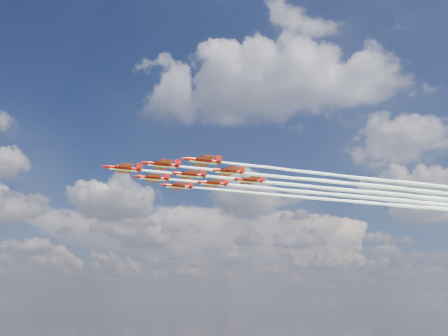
% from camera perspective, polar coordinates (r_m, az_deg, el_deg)
% --- Properties ---
extents(jet_lead, '(130.15, 92.93, 2.91)m').
position_cam_1_polar(jet_lead, '(156.23, 15.50, -2.74)').
color(jet_lead, '#A30D09').
extents(jet_row2_port, '(130.15, 92.93, 2.91)m').
position_cam_1_polar(jet_row2_port, '(156.51, 19.98, -2.35)').
color(jet_row2_port, '#A30D09').
extents(jet_row2_starb, '(130.15, 92.93, 2.91)m').
position_cam_1_polar(jet_row2_starb, '(167.61, 16.88, -3.57)').
color(jet_row2_starb, '#A30D09').
extents(jet_row3_port, '(130.15, 92.93, 2.91)m').
position_cam_1_polar(jet_row3_port, '(157.75, 24.41, -1.95)').
color(jet_row3_port, '#A30D09').
extents(jet_row3_centre, '(130.15, 92.93, 2.91)m').
position_cam_1_polar(jet_row3_centre, '(168.14, 21.05, -3.20)').
color(jet_row3_centre, '#A30D09').
extents(jet_row3_starb, '(130.15, 92.93, 2.91)m').
position_cam_1_polar(jet_row3_starb, '(179.10, 18.09, -4.30)').
color(jet_row3_starb, '#A30D09').
extents(jet_row4_port, '(130.15, 92.93, 2.91)m').
position_cam_1_polar(jet_row4_port, '(169.56, 25.18, -2.82)').
color(jet_row4_port, '#A30D09').
extents(jet_row4_starb, '(130.15, 92.93, 2.91)m').
position_cam_1_polar(jet_row4_starb, '(179.85, 21.99, -3.95)').
color(jet_row4_starb, '#A30D09').
extents(jet_tail, '(130.15, 92.93, 2.91)m').
position_cam_1_polar(jet_tail, '(181.42, 25.84, -3.58)').
color(jet_tail, '#A30D09').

